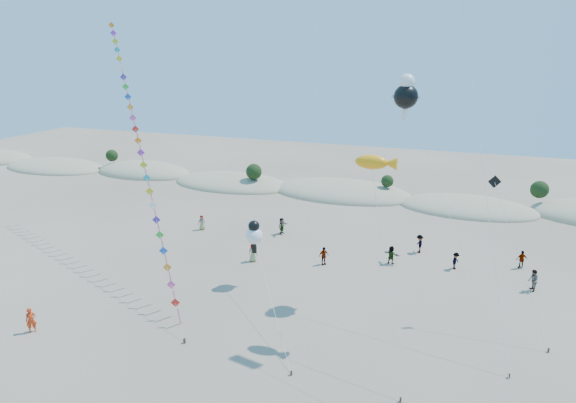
# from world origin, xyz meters

# --- Properties ---
(dune_ridge) EXTENTS (145.30, 11.49, 5.57)m
(dune_ridge) POSITION_xyz_m (1.06, 45.14, 0.11)
(dune_ridge) COLOR tan
(dune_ridge) RESTS_ON ground
(kite_train) EXTENTS (20.86, 21.61, 21.81)m
(kite_train) POSITION_xyz_m (-12.46, 19.22, 11.20)
(kite_train) COLOR #3F2D1E
(kite_train) RESTS_ON ground
(fish_kite) EXTENTS (4.48, 7.22, 12.25)m
(fish_kite) POSITION_xyz_m (9.38, 13.55, 11.75)
(fish_kite) COLOR #3F2D1E
(fish_kite) RESTS_ON ground
(cartoon_kite_low) EXTENTS (7.46, 10.96, 5.50)m
(cartoon_kite_low) POSITION_xyz_m (-0.63, 17.23, 4.37)
(cartoon_kite_low) COLOR #3F2D1E
(cartoon_kite_low) RESTS_ON ground
(cartoon_kite_high) EXTENTS (9.08, 9.83, 16.89)m
(cartoon_kite_high) POSITION_xyz_m (10.24, 19.94, 15.48)
(cartoon_kite_high) COLOR #3F2D1E
(cartoon_kite_high) RESTS_ON ground
(dark_kite) EXTENTS (4.65, 4.14, 10.38)m
(dark_kite) POSITION_xyz_m (17.88, 17.44, 7.07)
(dark_kite) COLOR #3F2D1E
(dark_kite) RESTS_ON ground
(flyer_foreground) EXTENTS (0.76, 0.78, 1.80)m
(flyer_foreground) POSITION_xyz_m (-12.14, 5.47, 0.90)
(flyer_foreground) COLOR red
(flyer_foreground) RESTS_ON ground
(beachgoers) EXTENTS (32.67, 8.48, 1.81)m
(beachgoers) POSITION_xyz_m (7.54, 25.74, 0.85)
(beachgoers) COLOR slate
(beachgoers) RESTS_ON ground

